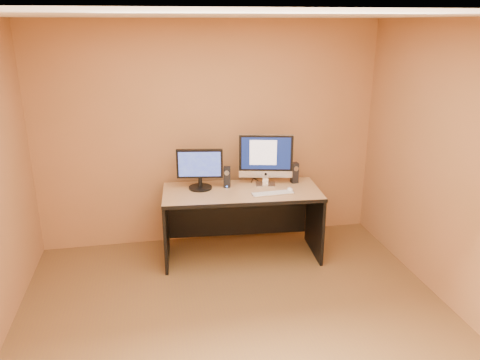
% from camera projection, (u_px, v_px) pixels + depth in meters
% --- Properties ---
extents(floor, '(4.00, 4.00, 0.00)m').
position_uv_depth(floor, '(243.00, 335.00, 4.03)').
color(floor, brown).
rests_on(floor, ground).
extents(walls, '(4.00, 4.00, 2.60)m').
position_uv_depth(walls, '(244.00, 194.00, 3.61)').
color(walls, '#A96E44').
rests_on(walls, ground).
extents(ceiling, '(4.00, 4.00, 0.00)m').
position_uv_depth(ceiling, '(244.00, 16.00, 3.19)').
color(ceiling, white).
rests_on(ceiling, walls).
extents(desk, '(1.77, 0.88, 0.80)m').
position_uv_depth(desk, '(242.00, 224.00, 5.27)').
color(desk, tan).
rests_on(desk, ground).
extents(imac, '(0.65, 0.35, 0.59)m').
position_uv_depth(imac, '(266.00, 160.00, 5.24)').
color(imac, '#B5B5B9').
rests_on(imac, desk).
extents(second_monitor, '(0.55, 0.34, 0.45)m').
position_uv_depth(second_monitor, '(200.00, 169.00, 5.13)').
color(second_monitor, black).
rests_on(second_monitor, desk).
extents(speaker_left, '(0.09, 0.09, 0.24)m').
position_uv_depth(speaker_left, '(227.00, 177.00, 5.22)').
color(speaker_left, black).
rests_on(speaker_left, desk).
extents(speaker_right, '(0.08, 0.09, 0.24)m').
position_uv_depth(speaker_right, '(295.00, 173.00, 5.36)').
color(speaker_right, black).
rests_on(speaker_right, desk).
extents(keyboard, '(0.47, 0.16, 0.02)m').
position_uv_depth(keyboard, '(273.00, 193.00, 5.03)').
color(keyboard, silver).
rests_on(keyboard, desk).
extents(mouse, '(0.08, 0.12, 0.04)m').
position_uv_depth(mouse, '(290.00, 189.00, 5.12)').
color(mouse, white).
rests_on(mouse, desk).
extents(cable_a, '(0.07, 0.23, 0.01)m').
position_uv_depth(cable_a, '(258.00, 181.00, 5.45)').
color(cable_a, black).
rests_on(cable_a, desk).
extents(cable_b, '(0.08, 0.18, 0.01)m').
position_uv_depth(cable_b, '(252.00, 180.00, 5.48)').
color(cable_b, black).
rests_on(cable_b, desk).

